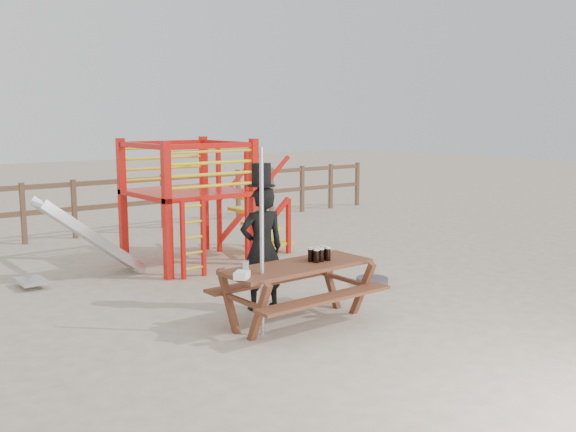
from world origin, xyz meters
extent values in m
plane|color=#C2B197|center=(0.00, 0.00, 0.00)|extent=(60.00, 60.00, 0.00)
cube|color=brown|center=(0.00, 7.00, 1.10)|extent=(15.00, 0.06, 0.10)
cube|color=brown|center=(0.00, 7.00, 0.60)|extent=(15.00, 0.06, 0.10)
cube|color=brown|center=(-1.50, 7.00, 0.60)|extent=(0.09, 0.09, 1.20)
cube|color=brown|center=(-0.50, 7.00, 0.60)|extent=(0.09, 0.09, 1.20)
cube|color=brown|center=(0.50, 7.00, 0.60)|extent=(0.09, 0.09, 1.20)
cube|color=brown|center=(1.50, 7.00, 0.60)|extent=(0.09, 0.09, 1.20)
cube|color=brown|center=(2.50, 7.00, 0.60)|extent=(0.09, 0.09, 1.20)
cube|color=brown|center=(3.50, 7.00, 0.60)|extent=(0.09, 0.09, 1.20)
cube|color=brown|center=(4.50, 7.00, 0.60)|extent=(0.09, 0.09, 1.20)
cube|color=brown|center=(5.50, 7.00, 0.60)|extent=(0.09, 0.09, 1.20)
cube|color=brown|center=(6.50, 7.00, 0.60)|extent=(0.09, 0.09, 1.20)
cube|color=brown|center=(7.50, 7.00, 0.60)|extent=(0.09, 0.09, 1.20)
cube|color=red|center=(-0.60, 2.80, 1.05)|extent=(0.12, 0.12, 2.10)
cube|color=red|center=(1.00, 2.80, 1.05)|extent=(0.12, 0.12, 2.10)
cube|color=red|center=(-0.60, 4.40, 1.05)|extent=(0.12, 0.12, 2.10)
cube|color=red|center=(1.00, 4.40, 1.05)|extent=(0.12, 0.12, 2.10)
cube|color=red|center=(0.20, 3.60, 1.20)|extent=(1.72, 1.72, 0.08)
cube|color=red|center=(0.20, 2.80, 2.00)|extent=(1.60, 0.08, 0.08)
cube|color=red|center=(0.20, 4.40, 2.00)|extent=(1.60, 0.08, 0.08)
cube|color=red|center=(-0.60, 3.60, 2.00)|extent=(0.08, 1.60, 0.08)
cube|color=red|center=(1.00, 3.60, 2.00)|extent=(0.08, 1.60, 0.08)
cylinder|color=yellow|center=(0.20, 2.80, 1.38)|extent=(1.50, 0.05, 0.05)
cylinder|color=yellow|center=(0.20, 4.40, 1.38)|extent=(1.50, 0.05, 0.05)
cylinder|color=yellow|center=(0.20, 2.80, 1.56)|extent=(1.50, 0.05, 0.05)
cylinder|color=yellow|center=(0.20, 4.40, 1.56)|extent=(1.50, 0.05, 0.05)
cylinder|color=yellow|center=(0.20, 2.80, 1.74)|extent=(1.50, 0.05, 0.05)
cylinder|color=yellow|center=(0.20, 4.40, 1.74)|extent=(1.50, 0.05, 0.05)
cylinder|color=yellow|center=(0.20, 2.80, 1.92)|extent=(1.50, 0.05, 0.05)
cylinder|color=yellow|center=(0.20, 4.40, 1.92)|extent=(1.50, 0.05, 0.05)
cube|color=red|center=(-0.43, 2.65, 0.60)|extent=(0.06, 0.06, 1.20)
cube|color=red|center=(-0.07, 2.65, 0.60)|extent=(0.06, 0.06, 1.20)
cylinder|color=yellow|center=(-0.25, 2.65, 0.15)|extent=(0.36, 0.04, 0.04)
cylinder|color=yellow|center=(-0.25, 2.65, 0.39)|extent=(0.36, 0.04, 0.04)
cylinder|color=yellow|center=(-0.25, 2.65, 0.63)|extent=(0.36, 0.04, 0.04)
cylinder|color=yellow|center=(-0.25, 2.65, 0.87)|extent=(0.36, 0.04, 0.04)
cylinder|color=yellow|center=(-0.25, 2.65, 1.11)|extent=(0.36, 0.04, 0.04)
cube|color=yellow|center=(1.15, 3.60, 1.08)|extent=(0.30, 0.90, 0.06)
cube|color=yellow|center=(1.43, 3.60, 0.78)|extent=(0.30, 0.90, 0.06)
cube|color=yellow|center=(1.71, 3.60, 0.48)|extent=(0.30, 0.90, 0.06)
cube|color=yellow|center=(1.99, 3.60, 0.18)|extent=(0.30, 0.90, 0.06)
cube|color=red|center=(1.55, 3.15, 0.60)|extent=(0.95, 0.08, 0.86)
cube|color=red|center=(1.55, 4.05, 0.60)|extent=(0.95, 0.08, 0.86)
cube|color=silver|center=(-1.50, 3.60, 0.62)|extent=(1.53, 0.55, 1.21)
cube|color=silver|center=(-1.50, 3.33, 0.66)|extent=(1.58, 0.04, 1.28)
cube|color=silver|center=(-1.50, 3.87, 0.66)|extent=(1.58, 0.04, 1.28)
cube|color=silver|center=(-2.40, 3.60, 0.10)|extent=(0.35, 0.55, 0.05)
cube|color=brown|center=(-0.39, -0.04, 0.69)|extent=(1.85, 0.70, 0.05)
cube|color=brown|center=(-0.38, -0.55, 0.42)|extent=(1.85, 0.26, 0.04)
cube|color=brown|center=(-0.39, 0.47, 0.42)|extent=(1.85, 0.26, 0.04)
cube|color=brown|center=(-1.17, -0.05, 0.33)|extent=(0.08, 1.11, 0.66)
cube|color=brown|center=(0.40, -0.04, 0.33)|extent=(0.08, 1.11, 0.66)
imported|color=black|center=(-0.39, 0.68, 0.80)|extent=(0.65, 0.51, 1.59)
cube|color=#0C8A3B|center=(-0.36, 0.80, 0.99)|extent=(0.07, 0.03, 0.37)
cylinder|color=black|center=(-0.39, 0.68, 1.60)|extent=(0.36, 0.36, 0.01)
cylinder|color=black|center=(-0.39, 0.68, 1.74)|extent=(0.24, 0.24, 0.28)
cube|color=white|center=(-0.36, 0.80, 1.84)|extent=(0.12, 0.03, 0.03)
cylinder|color=#B2B2B7|center=(-0.98, -0.14, 1.06)|extent=(0.05, 0.05, 2.13)
cylinder|color=#3C3C42|center=(1.58, 0.64, 0.05)|extent=(0.47, 0.47, 0.11)
cylinder|color=#3C3C42|center=(1.58, 0.64, 0.15)|extent=(0.05, 0.05, 0.09)
cube|color=white|center=(-1.28, -0.19, 0.75)|extent=(0.23, 0.22, 0.08)
cylinder|color=black|center=(-0.15, -0.10, 0.79)|extent=(0.07, 0.07, 0.15)
cylinder|color=beige|center=(-0.15, -0.10, 0.88)|extent=(0.07, 0.07, 0.02)
cylinder|color=black|center=(-0.07, -0.10, 0.79)|extent=(0.07, 0.07, 0.15)
cylinder|color=beige|center=(-0.07, -0.10, 0.88)|extent=(0.07, 0.07, 0.02)
cylinder|color=black|center=(0.04, -0.10, 0.79)|extent=(0.07, 0.07, 0.15)
cylinder|color=beige|center=(0.04, -0.10, 0.88)|extent=(0.07, 0.07, 0.02)
cylinder|color=black|center=(-0.16, -0.01, 0.79)|extent=(0.07, 0.07, 0.15)
cylinder|color=beige|center=(-0.16, -0.01, 0.88)|extent=(0.07, 0.07, 0.02)
cylinder|color=black|center=(-0.06, -0.02, 0.79)|extent=(0.07, 0.07, 0.15)
cylinder|color=beige|center=(-0.06, -0.02, 0.88)|extent=(0.07, 0.07, 0.02)
cylinder|color=black|center=(0.03, -0.02, 0.79)|extent=(0.07, 0.07, 0.15)
cylinder|color=beige|center=(0.03, -0.02, 0.88)|extent=(0.07, 0.07, 0.02)
cylinder|color=silver|center=(-1.12, -0.02, 0.79)|extent=(0.07, 0.07, 0.15)
cylinder|color=beige|center=(-1.12, -0.02, 0.72)|extent=(0.06, 0.06, 0.02)
cylinder|color=silver|center=(-1.17, -0.09, 0.79)|extent=(0.07, 0.07, 0.15)
cylinder|color=beige|center=(-1.17, -0.09, 0.72)|extent=(0.06, 0.06, 0.02)
camera|label=1|loc=(-5.07, -5.79, 2.44)|focal=40.00mm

